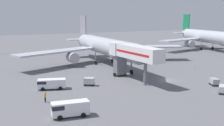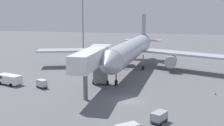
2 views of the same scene
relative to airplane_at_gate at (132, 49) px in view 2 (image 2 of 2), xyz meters
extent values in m
plane|color=slate|center=(3.48, -23.98, -5.02)|extent=(300.00, 300.00, 0.00)
cylinder|color=#B7BCC6|center=(-0.04, -1.61, 0.14)|extent=(5.39, 35.08, 4.61)
cone|color=#B7BCC6|center=(-0.48, -21.17, 0.14)|extent=(4.61, 4.24, 4.51)
cone|color=#B7BCC6|center=(0.43, 19.10, 0.48)|extent=(4.52, 6.54, 4.38)
cube|color=gray|center=(0.39, 17.49, 4.74)|extent=(0.47, 5.07, 7.37)
cube|color=#B7BCC6|center=(3.15, 16.97, 0.71)|extent=(5.61, 3.81, 0.24)
cube|color=#B7BCC6|center=(-2.38, 17.09, 0.71)|extent=(5.61, 3.81, 0.24)
cube|color=#B7BCC6|center=(13.38, 1.65, -0.90)|extent=(23.96, 14.10, 0.44)
cube|color=#B7BCC6|center=(-13.29, 2.25, -0.90)|extent=(24.15, 13.19, 0.44)
cylinder|color=#A8A8AD|center=(9.28, 0.23, -2.57)|extent=(2.84, 3.64, 2.76)
cylinder|color=#A8A8AD|center=(-9.26, 0.65, -2.57)|extent=(2.84, 3.64, 2.76)
cylinder|color=gray|center=(-0.34, -15.25, -2.86)|extent=(0.28, 0.28, 3.23)
cylinder|color=black|center=(-0.34, -15.25, -4.47)|extent=(0.37, 1.11, 1.10)
cylinder|color=gray|center=(2.66, 0.43, -2.86)|extent=(0.28, 0.28, 3.23)
cylinder|color=black|center=(2.66, 0.43, -4.47)|extent=(0.37, 1.11, 1.10)
cylinder|color=gray|center=(-2.64, 0.55, -2.86)|extent=(0.28, 0.28, 3.23)
cylinder|color=black|center=(-2.64, 0.55, -4.47)|extent=(0.37, 1.11, 1.10)
cube|color=silver|center=(-3.13, -22.35, 1.19)|extent=(3.63, 14.14, 2.70)
cube|color=red|center=(-4.65, -22.42, 1.19)|extent=(0.58, 11.77, 0.44)
cube|color=silver|center=(-3.48, -14.75, 1.19)|extent=(3.57, 2.95, 2.84)
cube|color=#232833|center=(-3.53, -13.45, 1.44)|extent=(3.31, 0.39, 0.90)
cube|color=slate|center=(-3.45, -15.35, -2.39)|extent=(2.63, 1.91, 4.46)
cylinder|color=black|center=(-4.87, -15.41, -4.62)|extent=(0.34, 0.81, 0.80)
cylinder|color=black|center=(-2.03, -15.28, -4.62)|extent=(0.34, 0.81, 0.80)
cylinder|color=slate|center=(-3.00, -25.15, -2.59)|extent=(0.70, 0.70, 4.86)
cube|color=white|center=(-20.50, -19.85, -3.92)|extent=(5.53, 3.45, 1.62)
cube|color=#1E232D|center=(-22.18, -19.34, -3.57)|extent=(2.18, 2.47, 0.52)
cylinder|color=black|center=(-22.32, -20.32, -4.68)|extent=(0.76, 0.55, 0.68)
cylinder|color=black|center=(-21.75, -18.44, -4.68)|extent=(0.76, 0.55, 0.68)
cylinder|color=black|center=(-19.25, -21.25, -4.68)|extent=(0.76, 0.55, 0.68)
cylinder|color=black|center=(-18.68, -19.37, -4.68)|extent=(0.76, 0.55, 0.68)
cube|color=#38383D|center=(9.11, -31.55, -4.73)|extent=(2.15, 2.60, 0.22)
cube|color=#999EA5|center=(9.11, -31.55, -4.13)|extent=(2.15, 2.60, 0.98)
cylinder|color=black|center=(9.35, -32.53, -4.84)|extent=(0.26, 0.38, 0.36)
cylinder|color=black|center=(8.23, -32.01, -4.84)|extent=(0.26, 0.38, 0.36)
cylinder|color=black|center=(10.00, -31.09, -4.84)|extent=(0.26, 0.38, 0.36)
cylinder|color=black|center=(8.88, -30.58, -4.84)|extent=(0.26, 0.38, 0.36)
cube|color=#38383D|center=(-13.19, -20.60, -4.73)|extent=(2.38, 2.13, 0.22)
cube|color=silver|center=(-13.19, -20.60, -4.04)|extent=(2.38, 2.13, 1.17)
cylinder|color=black|center=(-12.29, -20.50, -4.84)|extent=(0.37, 0.29, 0.36)
cylinder|color=black|center=(-12.89, -21.46, -4.84)|extent=(0.37, 0.29, 0.36)
cylinder|color=black|center=(-13.50, -19.74, -4.84)|extent=(0.37, 0.29, 0.36)
cylinder|color=black|center=(-14.10, -20.69, -4.84)|extent=(0.37, 0.29, 0.36)
cube|color=black|center=(17.44, -17.18, -5.01)|extent=(0.31, 0.31, 0.03)
cone|color=orange|center=(17.44, -17.18, -4.77)|extent=(0.27, 0.27, 0.46)
cylinder|color=#93969B|center=(-26.22, 36.78, 8.23)|extent=(0.56, 0.56, 26.50)
camera|label=1|loc=(-33.83, -71.52, 9.02)|focal=45.63mm
camera|label=2|loc=(11.34, -64.36, 8.50)|focal=43.43mm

